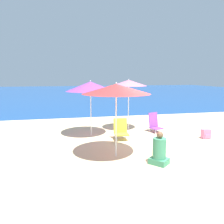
# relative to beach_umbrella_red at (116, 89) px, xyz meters

# --- Properties ---
(ground_plane) EXTENTS (60.00, 60.00, 0.00)m
(ground_plane) POSITION_rel_beach_umbrella_red_xyz_m (1.64, 0.22, -1.95)
(ground_plane) COLOR beige
(sea_water) EXTENTS (60.00, 40.00, 0.01)m
(sea_water) POSITION_rel_beach_umbrella_red_xyz_m (1.64, 26.21, -1.95)
(sea_water) COLOR #19478C
(sea_water) RESTS_ON ground
(beach_umbrella_red) EXTENTS (1.91, 1.91, 2.13)m
(beach_umbrella_red) POSITION_rel_beach_umbrella_red_xyz_m (0.00, 0.00, 0.00)
(beach_umbrella_red) COLOR white
(beach_umbrella_red) RESTS_ON ground
(beach_umbrella_pink) EXTENTS (1.53, 1.53, 2.18)m
(beach_umbrella_pink) POSITION_rel_beach_umbrella_red_xyz_m (1.27, 3.00, 0.06)
(beach_umbrella_pink) COLOR white
(beach_umbrella_pink) RESTS_ON ground
(beach_umbrella_purple) EXTENTS (1.89, 1.89, 2.14)m
(beach_umbrella_purple) POSITION_rel_beach_umbrella_red_xyz_m (-0.42, 2.48, -0.04)
(beach_umbrella_purple) COLOR white
(beach_umbrella_purple) RESTS_ON ground
(beach_chair_purple) EXTENTS (0.55, 0.58, 0.80)m
(beach_chair_purple) POSITION_rel_beach_umbrella_red_xyz_m (2.23, 2.41, -1.59)
(beach_chair_purple) COLOR silver
(beach_chair_purple) RESTS_ON ground
(beach_chair_yellow) EXTENTS (0.52, 0.54, 0.76)m
(beach_chair_yellow) POSITION_rel_beach_umbrella_red_xyz_m (0.58, 1.65, -1.59)
(beach_chair_yellow) COLOR silver
(beach_chair_yellow) RESTS_ON ground
(person_seated_near) EXTENTS (0.59, 0.60, 0.88)m
(person_seated_near) POSITION_rel_beach_umbrella_red_xyz_m (0.98, -0.79, -1.60)
(person_seated_near) COLOR #3F8C66
(person_seated_near) RESTS_ON ground
(backpack_pink) EXTENTS (0.31, 0.23, 0.35)m
(backpack_pink) POSITION_rel_beach_umbrella_red_xyz_m (3.71, 1.06, -1.78)
(backpack_pink) COLOR pink
(backpack_pink) RESTS_ON ground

